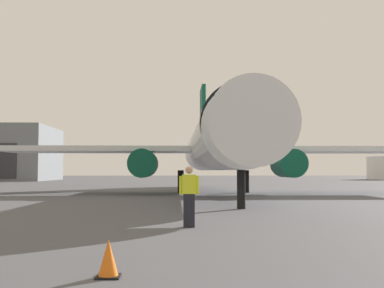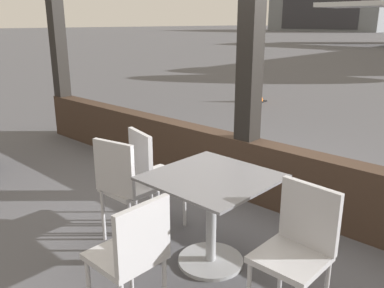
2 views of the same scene
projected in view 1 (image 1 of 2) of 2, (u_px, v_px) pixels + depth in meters
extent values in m
plane|color=#4C4C51|center=(197.00, 188.00, 42.47)|extent=(220.00, 220.00, 0.00)
cylinder|color=silver|center=(214.00, 146.00, 34.03)|extent=(3.51, 30.27, 3.51)
cone|color=silver|center=(249.00, 123.00, 17.63)|extent=(3.34, 2.60, 3.34)
cylinder|color=black|center=(242.00, 124.00, 19.54)|extent=(3.58, 0.90, 3.58)
cube|color=silver|center=(104.00, 150.00, 32.91)|extent=(13.88, 4.20, 0.36)
cube|color=silver|center=(323.00, 150.00, 33.46)|extent=(13.88, 4.20, 0.36)
cylinder|color=#0C4C38|center=(143.00, 163.00, 31.55)|extent=(1.90, 3.20, 1.90)
cylinder|color=#0C4C38|center=(288.00, 164.00, 31.90)|extent=(1.90, 3.20, 1.90)
cube|color=#0C4C38|center=(203.00, 113.00, 47.87)|extent=(0.36, 4.40, 5.20)
cylinder|color=black|center=(241.00, 189.00, 19.68)|extent=(0.36, 0.36, 1.64)
cylinder|color=black|center=(181.00, 182.00, 33.97)|extent=(0.44, 0.44, 1.64)
cylinder|color=black|center=(246.00, 181.00, 34.13)|extent=(0.44, 0.44, 1.64)
cube|color=black|center=(189.00, 211.00, 13.30)|extent=(0.32, 0.20, 0.95)
cube|color=yellow|center=(189.00, 184.00, 13.34)|extent=(0.40, 0.22, 0.55)
sphere|color=tan|center=(189.00, 170.00, 13.36)|extent=(0.22, 0.22, 0.22)
cylinder|color=yellow|center=(181.00, 185.00, 13.36)|extent=(0.09, 0.09, 0.52)
cylinder|color=yellow|center=(197.00, 185.00, 13.32)|extent=(0.09, 0.09, 0.52)
cone|color=orange|center=(108.00, 258.00, 7.05)|extent=(0.32, 0.32, 0.57)
cube|color=black|center=(108.00, 276.00, 7.04)|extent=(0.36, 0.36, 0.03)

